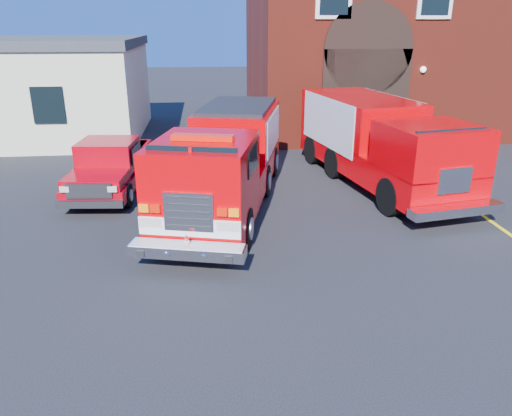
{
  "coord_description": "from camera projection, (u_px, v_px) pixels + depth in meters",
  "views": [
    {
      "loc": [
        -1.0,
        -11.06,
        5.01
      ],
      "look_at": [
        0.0,
        -1.2,
        1.3
      ],
      "focal_mm": 35.0,
      "sensor_mm": 36.0,
      "label": 1
    }
  ],
  "objects": [
    {
      "name": "secondary_truck",
      "position": [
        378.0,
        140.0,
        16.04
      ],
      "size": [
        3.9,
        8.44,
        2.64
      ],
      "color": "black",
      "rests_on": "ground"
    },
    {
      "name": "parking_stripe_mid",
      "position": [
        435.0,
        183.0,
        16.5
      ],
      "size": [
        0.12,
        3.0,
        0.01
      ],
      "primitive_type": "cube",
      "color": "yellow",
      "rests_on": "ground"
    },
    {
      "name": "parking_stripe_far",
      "position": [
        401.0,
        159.0,
        19.29
      ],
      "size": [
        0.12,
        3.0,
        0.01
      ],
      "primitive_type": "cube",
      "color": "yellow",
      "rests_on": "ground"
    },
    {
      "name": "fire_station",
      "position": [
        406.0,
        38.0,
        24.54
      ],
      "size": [
        15.2,
        10.2,
        8.45
      ],
      "color": "maroon",
      "rests_on": "ground"
    },
    {
      "name": "fire_engine",
      "position": [
        226.0,
        160.0,
        14.09
      ],
      "size": [
        4.31,
        8.8,
        2.61
      ],
      "color": "black",
      "rests_on": "ground"
    },
    {
      "name": "ground",
      "position": [
        251.0,
        241.0,
        12.16
      ],
      "size": [
        100.0,
        100.0,
        0.0
      ],
      "primitive_type": "plane",
      "color": "black",
      "rests_on": "ground"
    },
    {
      "name": "side_building",
      "position": [
        28.0,
        87.0,
        22.64
      ],
      "size": [
        10.2,
        8.2,
        4.35
      ],
      "color": "beige",
      "rests_on": "ground"
    },
    {
      "name": "pickup_truck",
      "position": [
        112.0,
        166.0,
        15.6
      ],
      "size": [
        2.22,
        5.15,
        1.64
      ],
      "color": "black",
      "rests_on": "ground"
    },
    {
      "name": "parking_stripe_near",
      "position": [
        483.0,
        216.0,
        13.7
      ],
      "size": [
        0.12,
        3.0,
        0.01
      ],
      "primitive_type": "cube",
      "color": "yellow",
      "rests_on": "ground"
    }
  ]
}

